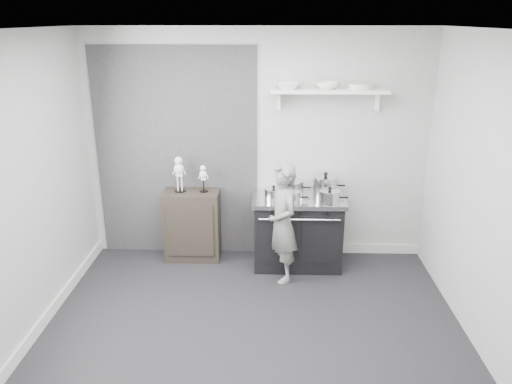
% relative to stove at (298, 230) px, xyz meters
% --- Properties ---
extents(ground, '(4.00, 4.00, 0.00)m').
position_rel_stove_xyz_m(ground, '(-0.49, -1.48, -0.43)').
color(ground, black).
rests_on(ground, ground).
extents(room_shell, '(4.02, 3.62, 2.71)m').
position_rel_stove_xyz_m(room_shell, '(-0.58, -1.33, 1.21)').
color(room_shell, '#A8A8A6').
rests_on(room_shell, ground).
extents(wall_shelf, '(1.30, 0.26, 0.24)m').
position_rel_stove_xyz_m(wall_shelf, '(0.31, 0.20, 1.58)').
color(wall_shelf, white).
rests_on(wall_shelf, room_shell).
extents(stove, '(1.05, 0.66, 0.84)m').
position_rel_stove_xyz_m(stove, '(0.00, 0.00, 0.00)').
color(stove, black).
rests_on(stove, ground).
extents(side_cabinet, '(0.65, 0.38, 0.85)m').
position_rel_stove_xyz_m(side_cabinet, '(-1.25, 0.13, -0.00)').
color(side_cabinet, black).
rests_on(side_cabinet, ground).
extents(child, '(0.48, 0.57, 1.34)m').
position_rel_stove_xyz_m(child, '(-0.19, -0.36, 0.24)').
color(child, slate).
rests_on(child, ground).
extents(pot_front_left, '(0.30, 0.21, 0.17)m').
position_rel_stove_xyz_m(pot_front_left, '(-0.29, -0.10, 0.49)').
color(pot_front_left, silver).
rests_on(pot_front_left, stove).
extents(pot_back_left, '(0.35, 0.27, 0.20)m').
position_rel_stove_xyz_m(pot_back_left, '(-0.07, 0.13, 0.50)').
color(pot_back_left, silver).
rests_on(pot_back_left, stove).
extents(pot_back_right, '(0.38, 0.29, 0.26)m').
position_rel_stove_xyz_m(pot_back_right, '(0.31, 0.13, 0.53)').
color(pot_back_right, silver).
rests_on(pot_back_right, stove).
extents(pot_front_right, '(0.32, 0.23, 0.19)m').
position_rel_stove_xyz_m(pot_front_right, '(0.33, -0.19, 0.49)').
color(pot_front_right, silver).
rests_on(pot_front_right, stove).
extents(pot_front_center, '(0.26, 0.17, 0.15)m').
position_rel_stove_xyz_m(pot_front_center, '(-0.07, -0.15, 0.48)').
color(pot_front_center, silver).
rests_on(pot_front_center, stove).
extents(skeleton_full, '(0.14, 0.09, 0.49)m').
position_rel_stove_xyz_m(skeleton_full, '(-1.38, 0.13, 0.67)').
color(skeleton_full, silver).
rests_on(skeleton_full, side_cabinet).
extents(skeleton_torso, '(0.10, 0.07, 0.37)m').
position_rel_stove_xyz_m(skeleton_torso, '(-1.10, 0.13, 0.61)').
color(skeleton_torso, silver).
rests_on(skeleton_torso, side_cabinet).
extents(bowl_large, '(0.27, 0.27, 0.07)m').
position_rel_stove_xyz_m(bowl_large, '(-0.14, 0.19, 1.65)').
color(bowl_large, white).
rests_on(bowl_large, wall_shelf).
extents(bowl_small, '(0.24, 0.24, 0.07)m').
position_rel_stove_xyz_m(bowl_small, '(0.29, 0.19, 1.65)').
color(bowl_small, white).
rests_on(bowl_small, wall_shelf).
extents(plate_stack, '(0.27, 0.27, 0.06)m').
position_rel_stove_xyz_m(plate_stack, '(0.65, 0.19, 1.64)').
color(plate_stack, silver).
rests_on(plate_stack, wall_shelf).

